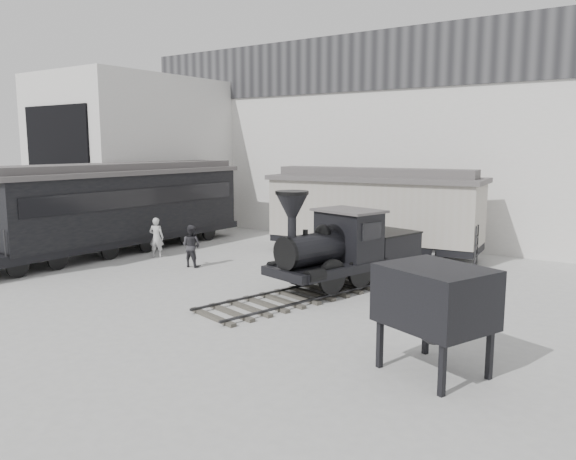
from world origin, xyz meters
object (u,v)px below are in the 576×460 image
Objects in this scene: passenger_coach at (121,207)px; locomotive at (342,252)px; visitor_b at (191,246)px; visitor_a at (156,237)px; coal_hopper at (435,304)px; boxcar at (374,210)px.

locomotive is at bearing 0.37° from passenger_coach.
visitor_b is (-7.10, -0.45, -0.42)m from locomotive.
passenger_coach is 8.07× the size of visitor_a.
locomotive is 3.70× the size of coal_hopper.
boxcar reaches higher than visitor_a.
passenger_coach reaches higher than locomotive.
visitor_a is 16.48m from coal_hopper.
locomotive is at bearing 175.74° from visitor_b.
visitor_b is (5.26, -0.60, -1.30)m from passenger_coach.
passenger_coach reaches higher than coal_hopper.
visitor_b is at bearing 140.54° from visitor_a.
locomotive reaches higher than visitor_a.
coal_hopper is at bearing -30.85° from locomotive.
coal_hopper reaches higher than visitor_a.
passenger_coach is (-12.36, 0.15, 0.88)m from locomotive.
coal_hopper is (7.35, -11.95, -0.54)m from boxcar.
locomotive is at bearing -79.84° from boxcar.
coal_hopper is at bearing 132.02° from visitor_a.
boxcar is at bearing -135.66° from visitor_b.
locomotive reaches higher than visitor_b.
passenger_coach reaches higher than visitor_b.
boxcar is at bearing -170.06° from visitor_a.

